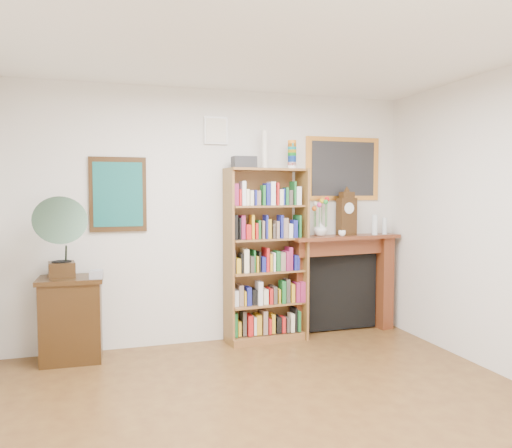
{
  "coord_description": "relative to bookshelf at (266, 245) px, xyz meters",
  "views": [
    {
      "loc": [
        -1.23,
        -2.93,
        1.69
      ],
      "look_at": [
        0.19,
        1.6,
        1.37
      ],
      "focal_mm": 35.0,
      "sensor_mm": 36.0,
      "label": 1
    }
  ],
  "objects": [
    {
      "name": "fireplace",
      "position": [
        0.98,
        0.08,
        -0.4
      ],
      "size": [
        1.4,
        0.46,
        1.16
      ],
      "rotation": [
        0.0,
        0.0,
        0.1
      ],
      "color": "#542A13",
      "rests_on": "floor"
    },
    {
      "name": "gilt_painting",
      "position": [
        1.02,
        0.16,
        0.87
      ],
      "size": [
        0.95,
        0.04,
        0.75
      ],
      "color": "gold",
      "rests_on": "back_wall"
    },
    {
      "name": "flower_vase",
      "position": [
        0.68,
        0.03,
        0.17
      ],
      "size": [
        0.2,
        0.2,
        0.17
      ],
      "primitive_type": "imported",
      "rotation": [
        0.0,
        0.0,
        -0.32
      ],
      "color": "silver",
      "rests_on": "fireplace"
    },
    {
      "name": "mantel_clock",
      "position": [
        1.02,
        0.05,
        0.33
      ],
      "size": [
        0.24,
        0.15,
        0.51
      ],
      "rotation": [
        0.0,
        0.0,
        0.15
      ],
      "color": "black",
      "rests_on": "fireplace"
    },
    {
      "name": "bottle_left",
      "position": [
        1.36,
        -0.01,
        0.2
      ],
      "size": [
        0.07,
        0.07,
        0.24
      ],
      "primitive_type": "cylinder",
      "color": "silver",
      "rests_on": "fireplace"
    },
    {
      "name": "room",
      "position": [
        -0.53,
        -2.32,
        0.32
      ],
      "size": [
        4.51,
        5.01,
        2.81
      ],
      "color": "#4F2F18",
      "rests_on": "ground"
    },
    {
      "name": "gramophone",
      "position": [
        -2.14,
        -0.16,
        0.21
      ],
      "size": [
        0.55,
        0.66,
        0.8
      ],
      "rotation": [
        0.0,
        0.0,
        0.11
      ],
      "color": "black",
      "rests_on": "side_cabinet"
    },
    {
      "name": "cd_stack",
      "position": [
        -1.81,
        -0.21,
        -0.2
      ],
      "size": [
        0.13,
        0.13,
        0.08
      ],
      "primitive_type": "cube",
      "rotation": [
        0.0,
        0.0,
        -0.12
      ],
      "color": "silver",
      "rests_on": "side_cabinet"
    },
    {
      "name": "teacup",
      "position": [
        0.91,
        -0.05,
        0.12
      ],
      "size": [
        0.08,
        0.08,
        0.07
      ],
      "primitive_type": "imported",
      "rotation": [
        0.0,
        0.0,
        0.0
      ],
      "color": "white",
      "rests_on": "fireplace"
    },
    {
      "name": "small_picture",
      "position": [
        -0.53,
        0.16,
        1.27
      ],
      "size": [
        0.26,
        0.04,
        0.3
      ],
      "color": "white",
      "rests_on": "back_wall"
    },
    {
      "name": "teal_poster",
      "position": [
        -1.58,
        0.16,
        0.57
      ],
      "size": [
        0.58,
        0.04,
        0.78
      ],
      "color": "black",
      "rests_on": "back_wall"
    },
    {
      "name": "bottle_right",
      "position": [
        1.52,
        0.02,
        0.18
      ],
      "size": [
        0.06,
        0.06,
        0.2
      ],
      "primitive_type": "cylinder",
      "color": "silver",
      "rests_on": "fireplace"
    },
    {
      "name": "bookshelf",
      "position": [
        0.0,
        0.0,
        0.0
      ],
      "size": [
        0.92,
        0.4,
        2.23
      ],
      "rotation": [
        0.0,
        0.0,
        0.09
      ],
      "color": "brown",
      "rests_on": "floor"
    },
    {
      "name": "side_cabinet",
      "position": [
        -2.06,
        -0.06,
        -0.66
      ],
      "size": [
        0.63,
        0.47,
        0.84
      ],
      "primitive_type": "cube",
      "rotation": [
        0.0,
        0.0,
        -0.04
      ],
      "color": "black",
      "rests_on": "floor"
    }
  ]
}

